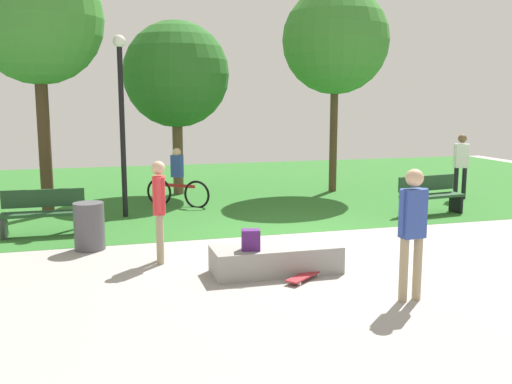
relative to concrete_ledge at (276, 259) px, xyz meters
name	(u,v)px	position (x,y,z in m)	size (l,w,h in m)	color
ground_plane	(312,246)	(1.13, 1.37, -0.21)	(28.00, 28.00, 0.00)	#9E9993
grass_lawn	(224,187)	(1.13, 8.90, -0.21)	(26.60, 12.94, 0.01)	#2D6B28
concrete_ledge	(276,259)	(0.00, 0.00, 0.00)	(2.03, 0.76, 0.43)	gray
backpack_on_ledge	(251,240)	(-0.44, -0.12, 0.37)	(0.28, 0.20, 0.32)	#4C1E66
skater_performing_trick	(413,224)	(1.37, -1.71, 0.86)	(0.43, 0.24, 1.81)	tan
skater_watching	(159,204)	(-1.69, 1.08, 0.79)	(0.24, 0.43, 1.71)	tan
skateboard_by_ledge	(305,276)	(0.31, -0.48, -0.15)	(0.75, 0.66, 0.08)	#A5262D
park_bench_center_lawn	(430,194)	(4.92, 3.44, 0.27)	(1.65, 0.69, 0.91)	#1E4223
park_bench_far_left	(43,212)	(-3.73, 3.67, 0.27)	(1.60, 0.48, 0.91)	#1E4223
tree_broad_elm	(335,41)	(4.07, 7.28, 4.13)	(3.04, 3.04, 5.88)	#4C3823
tree_leaning_ash	(176,75)	(-0.40, 8.01, 3.16)	(2.95, 2.95, 4.87)	brown
tree_tall_oak	(37,20)	(-3.80, 5.80, 4.25)	(2.93, 2.93, 5.96)	#42301E
lamp_post	(122,108)	(-2.06, 5.11, 2.30)	(0.28, 0.28, 4.12)	black
trash_bin	(89,226)	(-2.84, 2.26, 0.22)	(0.55, 0.55, 0.86)	#4C4C51
pedestrian_with_backpack	(461,160)	(6.91, 5.15, 0.85)	(0.41, 0.42, 1.77)	black
cyclist_on_bicycle	(177,182)	(-0.70, 6.12, 0.42)	(1.47, 1.16, 1.52)	black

